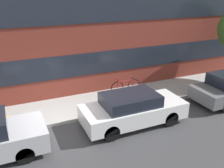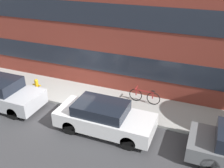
{
  "view_description": "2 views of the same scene",
  "coord_description": "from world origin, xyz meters",
  "views": [
    {
      "loc": [
        -1.58,
        -8.74,
        5.2
      ],
      "look_at": [
        2.46,
        0.45,
        1.22
      ],
      "focal_mm": 40.0,
      "sensor_mm": 36.0,
      "label": 1
    },
    {
      "loc": [
        6.22,
        -8.9,
        6.62
      ],
      "look_at": [
        2.52,
        0.27,
        1.57
      ],
      "focal_mm": 40.0,
      "sensor_mm": 36.0,
      "label": 2
    }
  ],
  "objects": [
    {
      "name": "rowhouse_facade",
      "position": [
        0.0,
        2.78,
        3.76
      ],
      "size": [
        28.0,
        1.02,
        7.51
      ],
      "color": "maroon",
      "rests_on": "ground_plane"
    },
    {
      "name": "ground_plane",
      "position": [
        0.0,
        0.0,
        0.0
      ],
      "size": [
        56.0,
        56.0,
        0.0
      ],
      "primitive_type": "plane",
      "color": "#38383A"
    },
    {
      "name": "parked_car_white",
      "position": [
        2.7,
        -1.05,
        0.67
      ],
      "size": [
        4.12,
        1.65,
        1.32
      ],
      "color": "silver",
      "rests_on": "ground_plane"
    },
    {
      "name": "sidewalk_strip",
      "position": [
        0.0,
        1.17,
        0.07
      ],
      "size": [
        28.0,
        2.34,
        0.14
      ],
      "color": "#9E9E99",
      "rests_on": "ground_plane"
    },
    {
      "name": "fire_hydrant",
      "position": [
        -2.0,
        0.64,
        0.48
      ],
      "size": [
        0.5,
        0.28,
        0.69
      ],
      "color": "gold",
      "rests_on": "sidewalk_strip"
    },
    {
      "name": "bicycle",
      "position": [
        3.71,
        1.59,
        0.52
      ],
      "size": [
        1.58,
        0.44,
        0.77
      ],
      "rotation": [
        0.0,
        0.0,
        3.11
      ],
      "color": "black",
      "rests_on": "sidewalk_strip"
    }
  ]
}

